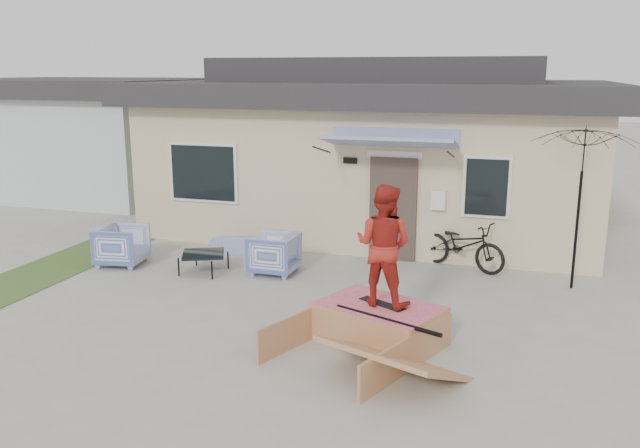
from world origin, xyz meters
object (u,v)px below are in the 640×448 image
(loveseat, at_px, (242,240))
(armchair_left, at_px, (122,243))
(coffee_table, at_px, (204,263))
(patio_umbrella, at_px, (580,191))
(skate_ramp, at_px, (380,324))
(skateboard, at_px, (382,303))
(bicycle, at_px, (463,240))
(skater, at_px, (384,243))
(armchair_right, at_px, (274,251))

(loveseat, distance_m, armchair_left, 2.45)
(coffee_table, bearing_deg, patio_umbrella, 9.57)
(loveseat, height_order, coffee_table, loveseat)
(skate_ramp, bearing_deg, skateboard, 90.00)
(patio_umbrella, height_order, skateboard, patio_umbrella)
(loveseat, distance_m, bicycle, 4.59)
(coffee_table, relative_size, skater, 0.45)
(skate_ramp, xyz_separation_m, skateboard, (0.02, 0.05, 0.30))
(loveseat, bearing_deg, skater, 121.61)
(armchair_left, distance_m, skater, 6.17)
(loveseat, bearing_deg, armchair_right, 121.13)
(armchair_left, distance_m, coffee_table, 1.78)
(loveseat, xyz_separation_m, skater, (3.83, -3.70, 1.19))
(armchair_left, height_order, coffee_table, armchair_left)
(skate_ramp, height_order, skater, skater)
(armchair_right, distance_m, skateboard, 3.65)
(coffee_table, bearing_deg, skate_ramp, -29.60)
(armchair_left, bearing_deg, skater, -118.95)
(armchair_right, bearing_deg, coffee_table, -74.06)
(patio_umbrella, height_order, skate_ramp, patio_umbrella)
(loveseat, relative_size, skate_ramp, 0.60)
(skateboard, bearing_deg, loveseat, 165.21)
(patio_umbrella, distance_m, skateboard, 4.44)
(patio_umbrella, bearing_deg, skate_ramp, -129.42)
(armchair_right, distance_m, skater, 3.79)
(loveseat, height_order, bicycle, bicycle)
(coffee_table, bearing_deg, skateboard, -28.91)
(armchair_right, height_order, skate_ramp, armchair_right)
(loveseat, height_order, armchair_left, armchair_left)
(bicycle, xyz_separation_m, skater, (-0.75, -3.91, 0.87))
(skater, bearing_deg, loveseat, -32.60)
(bicycle, bearing_deg, armchair_right, 136.41)
(loveseat, xyz_separation_m, bicycle, (4.57, 0.22, 0.32))
(coffee_table, xyz_separation_m, patio_umbrella, (6.67, 1.12, 1.56))
(patio_umbrella, bearing_deg, bicycle, 162.75)
(armchair_left, height_order, bicycle, bicycle)
(armchair_left, distance_m, skateboard, 6.09)
(armchair_left, xyz_separation_m, skater, (5.70, -2.14, 1.01))
(patio_umbrella, distance_m, skater, 4.29)
(armchair_left, height_order, skater, skater)
(armchair_left, bearing_deg, armchair_right, -91.17)
(armchair_right, relative_size, skate_ramp, 0.39)
(bicycle, bearing_deg, skater, -166.72)
(bicycle, height_order, skater, skater)
(armchair_right, relative_size, bicycle, 0.47)
(patio_umbrella, xyz_separation_m, skater, (-2.73, -3.30, -0.30))
(coffee_table, relative_size, bicycle, 0.43)
(patio_umbrella, xyz_separation_m, skateboard, (-2.73, -3.30, -1.18))
(bicycle, bearing_deg, coffee_table, 134.49)
(armchair_right, xyz_separation_m, coffee_table, (-1.30, -0.35, -0.24))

